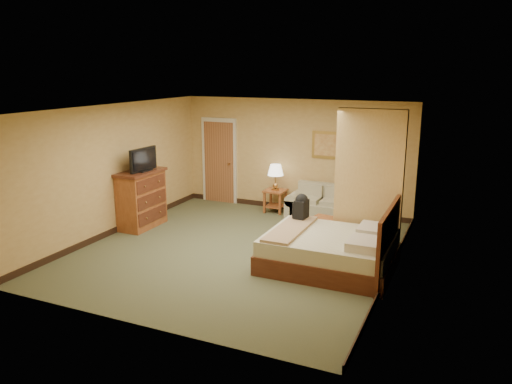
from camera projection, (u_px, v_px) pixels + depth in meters
The scene contains 17 objects.
floor at pixel (238, 250), 9.21m from camera, with size 6.00×6.00×0.00m, color #4D5134.
ceiling at pixel (237, 108), 8.58m from camera, with size 6.00×6.00×0.00m, color white.
back_wall at pixel (294, 156), 11.56m from camera, with size 5.50×0.02×2.60m, color tan.
left_wall at pixel (114, 170), 9.98m from camera, with size 0.02×6.00×2.60m, color tan.
right_wall at pixel (395, 198), 7.81m from camera, with size 0.02×6.00×2.60m, color tan.
partition at pixel (369, 182), 8.87m from camera, with size 1.20×0.15×2.60m, color tan.
door at pixel (219, 161), 12.36m from camera, with size 0.94×0.16×2.10m.
baseboard at pixel (293, 207), 11.85m from camera, with size 5.50×0.02×0.12m, color black.
loveseat at pixel (322, 208), 11.10m from camera, with size 1.52×0.71×0.77m.
side_table at pixel (275, 197), 11.61m from camera, with size 0.48×0.48×0.53m.
table_lamp at pixel (276, 171), 11.45m from camera, with size 0.36×0.36×0.60m.
coffee_table at pixel (327, 228), 9.38m from camera, with size 0.87×0.87×0.49m.
wall_picture at pixel (329, 145), 11.14m from camera, with size 0.79×0.04×0.61m.
dresser at pixel (142, 199), 10.45m from camera, with size 0.60×1.13×1.21m.
tv at pixel (143, 160), 10.21m from camera, with size 0.21×0.79×0.48m.
bed at pixel (333, 250), 8.33m from camera, with size 2.12×1.80×1.17m.
backpack at pixel (302, 207), 9.04m from camera, with size 0.23×0.30×0.50m.
Camera 1 is at (3.83, -7.79, 3.28)m, focal length 35.00 mm.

